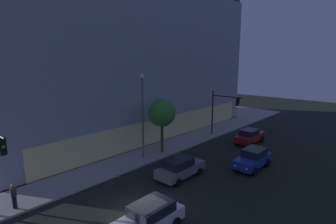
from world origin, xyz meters
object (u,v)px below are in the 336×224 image
object	(u,v)px
street_lamp_sidewalk	(143,106)
car_grey	(180,167)
modern_building	(113,55)
car_blue	(253,158)
traffic_light_far_corner	(222,107)
sidewalk_tree	(162,113)
pedestrian_waiting	(14,194)
car_red	(250,136)
car_white	(148,218)

from	to	relation	value
street_lamp_sidewalk	car_grey	world-z (taller)	street_lamp_sidewalk
modern_building	street_lamp_sidewalk	size ratio (longest dim) A/B	4.36
modern_building	car_blue	bearing A→B (deg)	-91.81
traffic_light_far_corner	car_blue	bearing A→B (deg)	-132.08
street_lamp_sidewalk	sidewalk_tree	xyz separation A→B (m)	(2.54, -0.10, -1.00)
pedestrian_waiting	sidewalk_tree	bearing A→B (deg)	2.04
traffic_light_far_corner	car_red	distance (m)	4.89
car_white	car_grey	xyz separation A→B (m)	(6.68, 3.30, -0.02)
car_blue	sidewalk_tree	bearing A→B (deg)	107.14
modern_building	traffic_light_far_corner	bearing A→B (deg)	-67.28
modern_building	car_white	xyz separation A→B (m)	(-13.32, -21.18, -9.36)
modern_building	car_red	bearing A→B (deg)	-71.71
car_red	modern_building	bearing A→B (deg)	108.29
street_lamp_sidewalk	car_white	bearing A→B (deg)	-130.80
modern_building	car_blue	xyz separation A→B (m)	(-0.68, -21.46, -9.35)
modern_building	sidewalk_tree	world-z (taller)	modern_building
car_grey	car_blue	world-z (taller)	car_blue
car_white	car_grey	bearing A→B (deg)	26.25
sidewalk_tree	car_white	xyz separation A→B (m)	(-9.94, -8.47, -3.39)
traffic_light_far_corner	car_red	size ratio (longest dim) A/B	1.21
pedestrian_waiting	car_white	world-z (taller)	pedestrian_waiting
car_grey	car_white	bearing A→B (deg)	-153.75
pedestrian_waiting	car_white	size ratio (longest dim) A/B	0.39
car_red	car_blue	bearing A→B (deg)	-152.56
street_lamp_sidewalk	car_blue	xyz separation A→B (m)	(5.24, -8.86, -4.38)
sidewalk_tree	street_lamp_sidewalk	bearing A→B (deg)	177.68
traffic_light_far_corner	pedestrian_waiting	world-z (taller)	traffic_light_far_corner
car_blue	car_red	distance (m)	7.47
car_white	car_red	world-z (taller)	car_red
traffic_light_far_corner	street_lamp_sidewalk	size ratio (longest dim) A/B	0.69
pedestrian_waiting	car_red	bearing A→B (deg)	-11.50
pedestrian_waiting	car_white	xyz separation A→B (m)	(4.33, -7.96, -0.28)
traffic_light_far_corner	car_grey	bearing A→B (deg)	-163.45
car_white	car_red	bearing A→B (deg)	9.31
modern_building	car_blue	distance (m)	23.42
traffic_light_far_corner	sidewalk_tree	world-z (taller)	traffic_light_far_corner
traffic_light_far_corner	car_white	xyz separation A→B (m)	(-19.24, -7.03, -2.98)
modern_building	traffic_light_far_corner	distance (m)	16.62
car_red	pedestrian_waiting	bearing A→B (deg)	168.50
street_lamp_sidewalk	car_blue	distance (m)	11.18
pedestrian_waiting	street_lamp_sidewalk	bearing A→B (deg)	2.99
pedestrian_waiting	car_grey	size ratio (longest dim) A/B	0.38
street_lamp_sidewalk	sidewalk_tree	distance (m)	2.73
sidewalk_tree	car_white	distance (m)	13.49
car_red	street_lamp_sidewalk	bearing A→B (deg)	155.48
pedestrian_waiting	car_blue	distance (m)	18.87
traffic_light_far_corner	modern_building	bearing A→B (deg)	112.72
modern_building	street_lamp_sidewalk	distance (m)	14.79
modern_building	car_white	bearing A→B (deg)	-122.16
pedestrian_waiting	car_red	size ratio (longest dim) A/B	0.37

